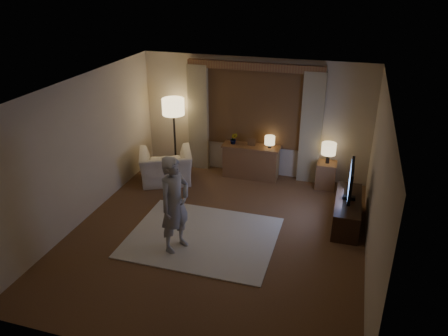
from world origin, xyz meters
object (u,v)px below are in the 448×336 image
at_px(armchair, 166,167).
at_px(tv_stand, 347,211).
at_px(side_table, 326,175).
at_px(person, 175,204).
at_px(sideboard, 251,162).

relative_size(armchair, tv_stand, 0.78).
height_order(side_table, person, person).
bearing_deg(armchair, person, 92.02).
height_order(armchair, tv_stand, armchair).
xyz_separation_m(side_table, person, (-2.16, -3.00, 0.55)).
xyz_separation_m(sideboard, tv_stand, (2.13, -1.43, -0.10)).
distance_m(tv_stand, person, 3.17).
bearing_deg(sideboard, armchair, -154.99).
bearing_deg(side_table, armchair, -167.49).
bearing_deg(person, sideboard, 12.67).
relative_size(sideboard, tv_stand, 0.86).
relative_size(sideboard, armchair, 1.10).
xyz_separation_m(sideboard, person, (-0.52, -3.05, 0.48)).
height_order(sideboard, person, person).
xyz_separation_m(armchair, person, (1.17, -2.26, 0.48)).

